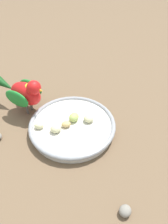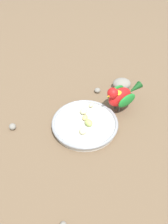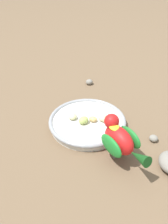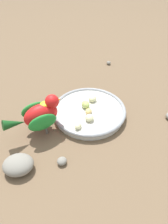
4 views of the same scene
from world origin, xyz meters
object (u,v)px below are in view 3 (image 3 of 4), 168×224
Objects in this scene: apple_piece_1 at (72,116)px; apple_piece_4 at (84,120)px; apple_piece_0 at (93,119)px; pebble_0 at (154,138)px; pebble_2 at (89,82)px; parrot at (120,139)px; apple_piece_2 at (103,118)px; feeding_bowl at (87,122)px; apple_piece_3 at (116,125)px.

apple_piece_4 is (0.03, 0.03, 0.00)m from apple_piece_1.
apple_piece_4 reaches higher than apple_piece_0.
pebble_0 is 0.38m from pebble_2.
parrot is 6.38× the size of pebble_2.
pebble_2 is (-0.26, 0.04, -0.02)m from apple_piece_2.
feeding_bowl is 0.03m from apple_piece_4.
apple_piece_0 reaches higher than pebble_0.
parrot is (0.16, 0.04, 0.06)m from feeding_bowl.
feeding_bowl is 9.23× the size of pebble_0.
apple_piece_1 is 0.16× the size of parrot.
apple_piece_4 reaches higher than apple_piece_1.
feeding_bowl is at bearing -1.80° from parrot.
pebble_0 is at bearing 48.08° from apple_piece_2.
apple_piece_0 is at bearing 65.46° from feeding_bowl.
apple_piece_4 is at bearing 4.22° from parrot.
pebble_0 is at bearing 53.05° from apple_piece_0.
apple_piece_3 is at bearing 52.75° from feeding_bowl.
parrot is 0.41m from pebble_2.
apple_piece_3 is 0.30m from pebble_2.
apple_piece_4 is (0.00, -0.03, 0.00)m from apple_piece_0.
feeding_bowl reaches higher than pebble_0.
apple_piece_4 reaches higher than apple_piece_3.
parrot is 0.15m from pebble_0.
pebble_2 is (-0.25, 0.08, -0.00)m from feeding_bowl.
apple_piece_1 is at bearing -139.63° from apple_piece_4.
apple_piece_3 is 0.82× the size of apple_piece_4.
apple_piece_2 is 1.10× the size of pebble_0.
pebble_2 is at bearing 172.08° from apple_piece_2.
feeding_bowl is 9.43× the size of apple_piece_3.
apple_piece_1 is at bearing -118.00° from feeding_bowl.
parrot is at bearing 20.05° from apple_piece_4.
parrot reaches higher than apple_piece_3.
parrot is (0.15, 0.05, 0.04)m from apple_piece_4.
pebble_2 is at bearing -22.10° from parrot.
feeding_bowl is 0.09m from apple_piece_3.
apple_piece_1 is at bearing -124.41° from pebble_0.
feeding_bowl is at bearing -105.96° from apple_piece_2.
apple_piece_3 is at bearing 49.64° from apple_piece_0.
feeding_bowl is 1.39× the size of parrot.
apple_piece_0 is at bearing 62.96° from apple_piece_1.
apple_piece_0 and apple_piece_3 have the same top height.
feeding_bowl reaches higher than pebble_2.
apple_piece_0 is at bearing -101.12° from apple_piece_2.
apple_piece_0 is 0.81× the size of apple_piece_4.
apple_piece_1 reaches higher than apple_piece_3.
apple_piece_1 reaches higher than apple_piece_0.
pebble_2 is (-0.40, 0.04, -0.06)m from parrot.
feeding_bowl is at bearing 122.99° from apple_piece_4.
pebble_2 is (-0.26, 0.10, -0.02)m from apple_piece_4.
apple_piece_0 is 0.26m from pebble_2.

